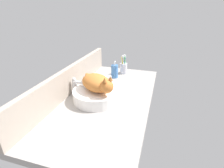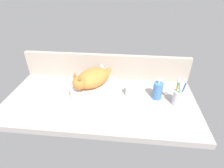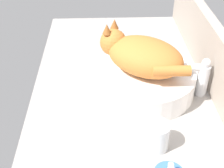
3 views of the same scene
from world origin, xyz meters
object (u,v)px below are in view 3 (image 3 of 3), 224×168
Objects in this scene: cat at (141,55)px; water_glass at (156,138)px; sink_basin at (143,81)px; faucet at (200,76)px.

water_glass is (26.23, 1.58, -10.02)cm from cat.
water_glass reaches higher than sink_basin.
cat is 28.12cm from water_glass.
sink_basin is 2.46× the size of faucet.
faucet is (2.75, 17.57, 3.48)cm from sink_basin.
sink_basin is 25.51cm from water_glass.
faucet is 28.76cm from water_glass.
cat is (-0.72, -1.16, 9.58)cm from sink_basin.
water_glass is (22.75, -17.15, -3.93)cm from faucet.
sink_basin is 9.68cm from cat.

